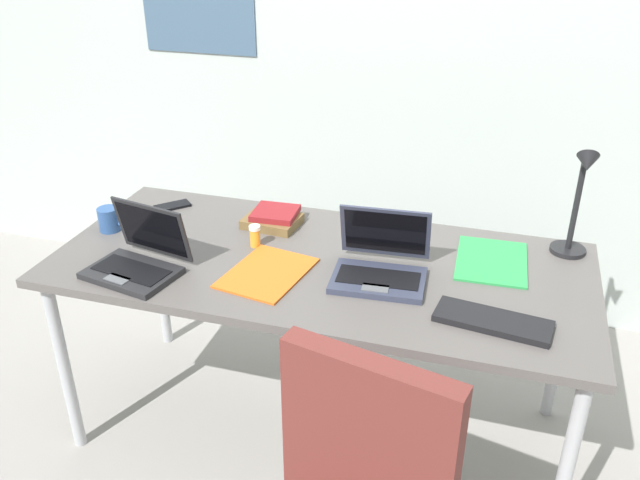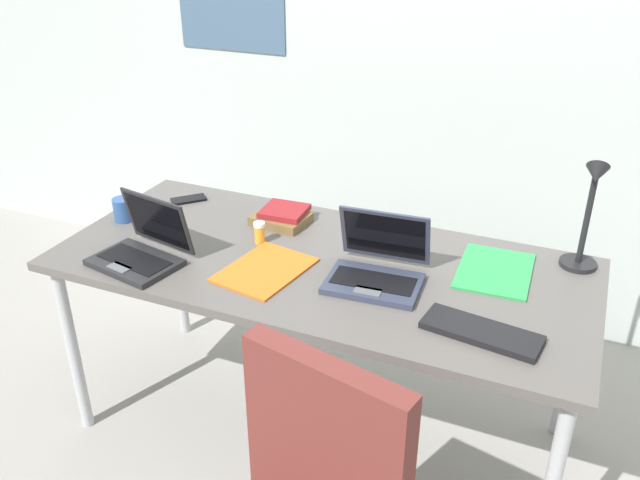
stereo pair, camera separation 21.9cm
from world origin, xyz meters
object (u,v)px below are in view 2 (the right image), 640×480
desk_lamp (588,216)px  computer_mouse (402,226)px  paper_folder_center (495,271)px  paper_folder_front_left (265,270)px  laptop_by_keyboard (142,249)px  external_keyboard (481,332)px  pill_bottle (259,232)px  laptop_far_corner (377,268)px  coffee_mug (124,210)px  book_stack (282,216)px  cell_phone (189,199)px

desk_lamp → computer_mouse: (-0.61, 0.05, -0.18)m
paper_folder_center → paper_folder_front_left: (-0.69, -0.29, 0.00)m
laptop_by_keyboard → external_keyboard: size_ratio=0.99×
computer_mouse → pill_bottle: (-0.43, -0.29, 0.02)m
laptop_far_corner → paper_folder_front_left: 0.37m
desk_lamp → laptop_far_corner: 0.68m
desk_lamp → external_keyboard: bearing=-114.2°
coffee_mug → laptop_by_keyboard: bearing=-42.2°
laptop_by_keyboard → desk_lamp: bearing=20.7°
paper_folder_front_left → coffee_mug: (-0.66, 0.13, 0.04)m
pill_bottle → external_keyboard: bearing=-16.6°
paper_folder_front_left → coffee_mug: 0.68m
paper_folder_center → paper_folder_front_left: size_ratio=1.00×
computer_mouse → paper_folder_front_left: size_ratio=0.31×
book_stack → pill_bottle: bearing=-90.4°
laptop_far_corner → coffee_mug: (-1.02, 0.04, 0.00)m
laptop_far_corner → laptop_by_keyboard: bearing=-166.1°
desk_lamp → pill_bottle: (-1.05, -0.24, -0.16)m
pill_bottle → book_stack: 0.18m
computer_mouse → coffee_mug: size_ratio=0.85×
computer_mouse → coffee_mug: bearing=164.9°
book_stack → coffee_mug: bearing=-158.6°
cell_phone → paper_folder_front_left: size_ratio=0.44×
external_keyboard → coffee_mug: coffee_mug is taller
book_stack → paper_folder_center: bearing=-3.9°
paper_folder_front_left → paper_folder_center: bearing=22.8°
paper_folder_center → coffee_mug: (-1.36, -0.16, 0.04)m
laptop_by_keyboard → book_stack: (0.30, 0.45, -0.02)m
laptop_by_keyboard → paper_folder_center: (1.10, 0.39, -0.04)m
cell_phone → coffee_mug: 0.28m
desk_lamp → computer_mouse: desk_lamp is taller
laptop_far_corner → pill_bottle: size_ratio=3.96×
external_keyboard → paper_folder_front_left: (-0.72, 0.08, -0.01)m
book_stack → paper_folder_front_left: 0.36m
paper_folder_front_left → computer_mouse: bearing=54.7°
computer_mouse → cell_phone: size_ratio=0.71×
pill_bottle → paper_folder_center: size_ratio=0.25×
external_keyboard → cell_phone: 1.35m
computer_mouse → paper_folder_front_left: bearing=-159.0°
external_keyboard → paper_folder_front_left: external_keyboard is taller
desk_lamp → paper_folder_center: size_ratio=1.29×
external_keyboard → paper_folder_center: size_ratio=1.06×
pill_bottle → book_stack: pill_bottle is taller
book_stack → paper_folder_front_left: (0.11, -0.35, -0.02)m
computer_mouse → book_stack: bearing=161.1°
cell_phone → pill_bottle: bearing=17.8°
pill_bottle → laptop_by_keyboard: bearing=-138.0°
laptop_far_corner → paper_folder_front_left: bearing=-166.1°
cell_phone → paper_folder_center: cell_phone is taller
paper_folder_center → coffee_mug: bearing=-173.2°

